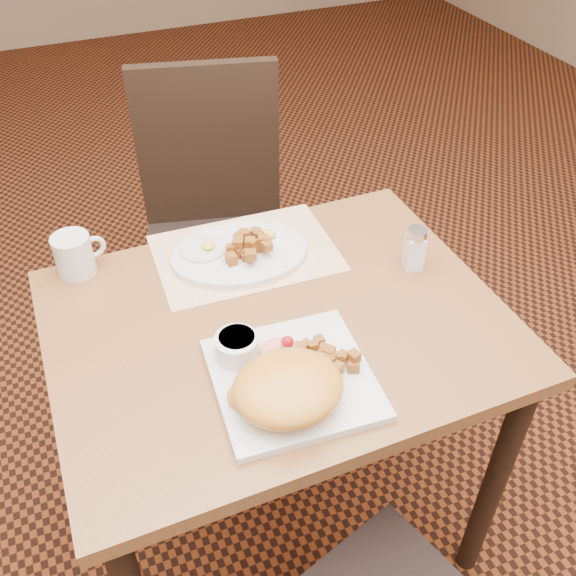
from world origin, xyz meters
The scene contains 15 objects.
ground centered at (0.00, 0.00, 0.00)m, with size 8.00×8.00×0.00m, color black.
table centered at (0.00, 0.00, 0.64)m, with size 0.90×0.70×0.75m.
chair_far centered at (0.07, 0.69, 0.54)m, with size 0.51×0.52×0.97m.
placemat centered at (0.01, 0.23, 0.75)m, with size 0.40×0.28×0.00m, color white.
plate_square centered at (-0.04, -0.16, 0.76)m, with size 0.28×0.28×0.02m, color silver.
plate_oval centered at (0.00, 0.22, 0.76)m, with size 0.30×0.23×0.02m, color silver, non-canonical shape.
hollandaise_mound centered at (-0.07, -0.21, 0.80)m, with size 0.20×0.17×0.07m.
ramekin centered at (-0.11, -0.08, 0.79)m, with size 0.08×0.08×0.04m.
garnish_sq centered at (-0.04, -0.09, 0.78)m, with size 0.08×0.04×0.03m.
fried_egg centered at (-0.08, 0.26, 0.77)m, with size 0.10×0.10×0.02m.
garnish_ov centered at (0.07, 0.25, 0.78)m, with size 0.06×0.05×0.02m.
salt_shaker centered at (0.34, 0.04, 0.80)m, with size 0.05×0.05×0.10m.
coffee_mug centered at (-0.35, 0.31, 0.80)m, with size 0.11×0.08×0.09m.
home_fries_sq centered at (0.04, -0.15, 0.78)m, with size 0.11×0.11×0.04m.
home_fries_ov centered at (0.01, 0.20, 0.79)m, with size 0.12×0.10×0.04m.
Camera 1 is at (-0.34, -0.87, 1.63)m, focal length 40.00 mm.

